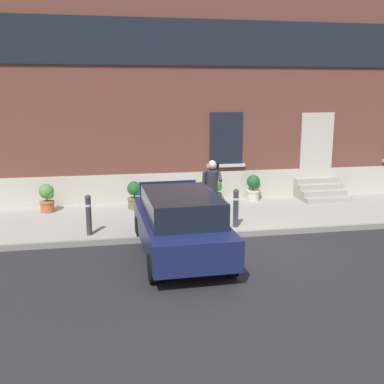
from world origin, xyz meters
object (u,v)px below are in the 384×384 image
(hatchback_car_navy, at_px, (180,223))
(bollard_far_left, at_px, (89,213))
(planter_olive, at_px, (135,194))
(planter_charcoal, at_px, (215,190))
(bollard_near_person, at_px, (236,206))
(planter_terracotta, at_px, (47,197))
(planter_cream, at_px, (253,187))
(person_on_phone, at_px, (211,187))

(hatchback_car_navy, height_order, bollard_far_left, hatchback_car_navy)
(planter_olive, bearing_deg, planter_charcoal, 4.71)
(bollard_near_person, height_order, bollard_far_left, same)
(planter_terracotta, bearing_deg, bollard_far_left, -62.74)
(bollard_near_person, xyz_separation_m, planter_olive, (-2.53, 2.47, -0.11))
(planter_charcoal, bearing_deg, hatchback_car_navy, -113.46)
(planter_cream, bearing_deg, bollard_near_person, -116.60)
(hatchback_car_navy, height_order, person_on_phone, person_on_phone)
(person_on_phone, bearing_deg, hatchback_car_navy, -105.47)
(bollard_near_person, relative_size, bollard_far_left, 1.00)
(person_on_phone, xyz_separation_m, planter_terracotta, (-4.60, 1.96, -0.54))
(planter_olive, bearing_deg, bollard_far_left, -117.92)
(hatchback_car_navy, bearing_deg, planter_charcoal, 66.54)
(bollard_far_left, relative_size, planter_charcoal, 1.22)
(planter_olive, xyz_separation_m, planter_charcoal, (2.61, 0.22, 0.00))
(hatchback_car_navy, relative_size, planter_cream, 4.77)
(bollard_near_person, xyz_separation_m, planter_charcoal, (0.08, 2.69, -0.11))
(person_on_phone, relative_size, planter_terracotta, 2.03)
(planter_olive, bearing_deg, hatchback_car_navy, -78.93)
(bollard_near_person, height_order, person_on_phone, person_on_phone)
(planter_charcoal, xyz_separation_m, planter_cream, (1.34, 0.15, 0.00))
(planter_terracotta, distance_m, planter_olive, 2.61)
(hatchback_car_navy, height_order, bollard_near_person, hatchback_car_navy)
(hatchback_car_navy, distance_m, person_on_phone, 2.44)
(planter_cream, bearing_deg, planter_terracotta, -177.31)
(bollard_near_person, xyz_separation_m, planter_terracotta, (-5.14, 2.53, -0.11))
(bollard_far_left, bearing_deg, hatchback_car_navy, -36.15)
(planter_olive, bearing_deg, planter_cream, 5.27)
(bollard_near_person, xyz_separation_m, bollard_far_left, (-3.84, 0.00, 0.00))
(planter_terracotta, distance_m, planter_cream, 6.57)
(planter_cream, bearing_deg, person_on_phone, -130.81)
(planter_olive, bearing_deg, bollard_near_person, -44.36)
(planter_olive, height_order, planter_charcoal, same)
(planter_olive, distance_m, planter_charcoal, 2.62)
(hatchback_car_navy, relative_size, planter_olive, 4.77)
(planter_cream, bearing_deg, bollard_far_left, -151.66)
(bollard_far_left, relative_size, planter_olive, 1.22)
(bollard_far_left, distance_m, planter_terracotta, 2.85)
(person_on_phone, distance_m, planter_charcoal, 2.28)
(bollard_far_left, distance_m, planter_olive, 2.80)
(planter_terracotta, height_order, planter_cream, same)
(bollard_near_person, bearing_deg, person_on_phone, 133.81)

